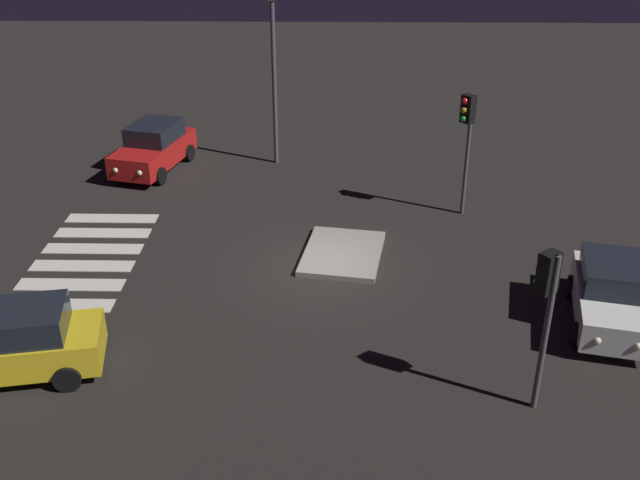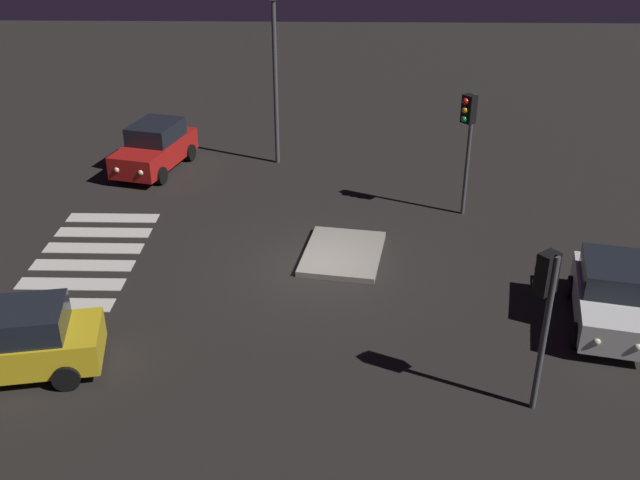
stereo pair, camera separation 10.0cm
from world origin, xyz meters
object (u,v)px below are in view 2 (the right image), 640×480
traffic_light_west (468,126)px  car_red (155,147)px  traffic_light_north (545,293)px  traffic_island (343,253)px  street_lamp (274,45)px  car_white (610,296)px  car_yellow (16,342)px

traffic_light_west → car_red: bearing=-58.8°
car_red → traffic_light_north: bearing=53.8°
traffic_island → street_lamp: 9.93m
car_white → car_yellow: bearing=-67.4°
car_yellow → traffic_light_west: traffic_light_west is taller
traffic_light_west → traffic_light_north: 10.37m
car_red → traffic_light_west: traffic_light_west is taller
car_red → traffic_island: bearing=60.4°
traffic_light_west → street_lamp: size_ratio=0.62×
traffic_light_west → street_lamp: (-5.01, -6.94, 1.57)m
traffic_light_north → traffic_island: bearing=-7.5°
traffic_island → car_red: car_red is taller
car_white → car_red: bearing=-113.7°
traffic_island → car_white: car_white is taller
car_red → car_white: 18.49m
traffic_light_north → street_lamp: (-15.38, -7.02, 1.89)m
car_red → traffic_light_west: 12.79m
traffic_light_west → traffic_light_north: size_ratio=1.11×
traffic_island → car_red: bearing=-133.9°
car_red → traffic_light_north: traffic_light_north is taller
traffic_island → traffic_light_west: (-3.23, 4.21, 3.24)m
car_yellow → traffic_light_west: size_ratio=1.00×
car_yellow → car_white: car_yellow is taller
car_white → traffic_light_north: traffic_light_north is taller
car_yellow → car_white: 15.38m
car_white → traffic_light_west: (-6.91, -2.98, 2.46)m
traffic_light_west → street_lamp: street_lamp is taller
traffic_island → car_white: 8.11m
car_red → traffic_light_north: (14.49, 11.94, 2.08)m
car_white → traffic_light_west: size_ratio=0.98×
traffic_light_north → car_yellow: bearing=47.4°
car_white → street_lamp: size_ratio=0.61×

